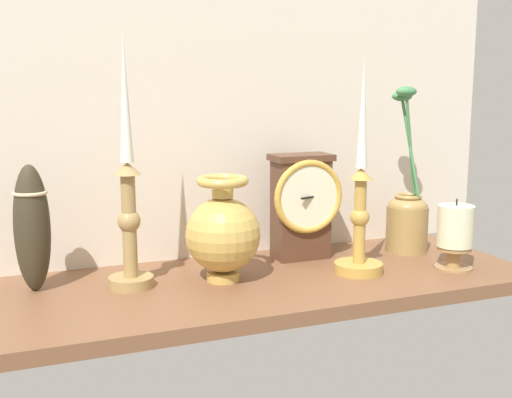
% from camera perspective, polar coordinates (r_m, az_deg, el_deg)
% --- Properties ---
extents(ground_plane, '(1.00, 0.36, 0.02)m').
position_cam_1_polar(ground_plane, '(1.14, -0.59, -7.57)').
color(ground_plane, brown).
extents(back_wall, '(1.20, 0.02, 0.65)m').
position_cam_1_polar(back_wall, '(1.26, -3.71, 9.65)').
color(back_wall, beige).
rests_on(back_wall, ground_plane).
extents(mantel_clock, '(0.14, 0.08, 0.20)m').
position_cam_1_polar(mantel_clock, '(1.25, 4.03, -0.44)').
color(mantel_clock, '#523322').
rests_on(mantel_clock, ground_plane).
extents(candlestick_tall_left, '(0.07, 0.07, 0.42)m').
position_cam_1_polar(candlestick_tall_left, '(1.08, -11.01, -0.32)').
color(candlestick_tall_left, '#A2844E').
rests_on(candlestick_tall_left, ground_plane).
extents(candlestick_tall_center, '(0.09, 0.09, 0.38)m').
position_cam_1_polar(candlestick_tall_center, '(1.17, 9.01, -1.14)').
color(candlestick_tall_center, '#BD9440').
rests_on(candlestick_tall_center, ground_plane).
extents(brass_vase_bulbous, '(0.13, 0.13, 0.18)m').
position_cam_1_polar(brass_vase_bulbous, '(1.11, -2.89, -2.90)').
color(brass_vase_bulbous, tan).
rests_on(brass_vase_bulbous, ground_plane).
extents(brass_vase_jar, '(0.08, 0.08, 0.33)m').
position_cam_1_polar(brass_vase_jar, '(1.34, 12.97, -1.30)').
color(brass_vase_jar, '#A18248').
rests_on(brass_vase_jar, ground_plane).
extents(pillar_candle_front, '(0.07, 0.07, 0.13)m').
position_cam_1_polar(pillar_candle_front, '(1.24, 16.89, -2.85)').
color(pillar_candle_front, '#A27B4C').
rests_on(pillar_candle_front, ground_plane).
extents(tall_ceramic_vase, '(0.06, 0.06, 0.21)m').
position_cam_1_polar(tall_ceramic_vase, '(1.11, -18.86, -2.36)').
color(tall_ceramic_vase, '#362E1E').
rests_on(tall_ceramic_vase, ground_plane).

